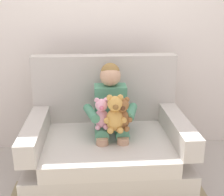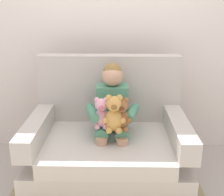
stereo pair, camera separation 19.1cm
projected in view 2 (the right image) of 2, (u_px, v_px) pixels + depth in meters
The scene contains 7 objects.
ground_plane at pixel (108, 181), 2.50m from camera, with size 8.00×8.00×0.00m, color #ADA89E.
back_wall at pixel (110, 19), 2.77m from camera, with size 6.00×0.10×2.60m, color silver.
armchair at pixel (108, 145), 2.45m from camera, with size 1.26×0.90×1.02m.
seated_child at pixel (112, 109), 2.37m from camera, with size 0.45×0.39×0.82m.
plush_honey at pixel (114, 115), 2.17m from camera, with size 0.17×0.14×0.29m.
plush_pink at pixel (101, 114), 2.24m from camera, with size 0.15×0.12×0.25m.
plush_brown at pixel (121, 115), 2.20m from camera, with size 0.16×0.13×0.26m.
Camera 2 is at (0.08, -2.14, 1.46)m, focal length 46.70 mm.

